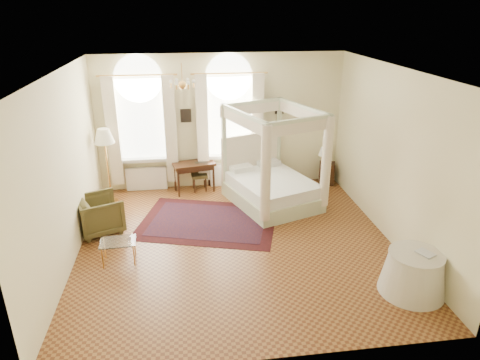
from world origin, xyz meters
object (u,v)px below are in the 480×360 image
at_px(stool, 199,176).
at_px(side_table, 413,273).
at_px(coffee_table, 118,243).
at_px(floor_lamp, 104,140).
at_px(armchair, 100,214).
at_px(canopy_bed, 272,183).
at_px(nightstand, 327,173).
at_px(writing_desk, 194,167).

height_order(stool, side_table, side_table).
bearing_deg(coffee_table, floor_lamp, 100.85).
bearing_deg(armchair, coffee_table, 179.78).
height_order(canopy_bed, coffee_table, canopy_bed).
bearing_deg(armchair, nightstand, -94.05).
bearing_deg(coffee_table, writing_desk, 64.15).
relative_size(canopy_bed, coffee_table, 3.90).
bearing_deg(nightstand, side_table, -91.18).
bearing_deg(armchair, writing_desk, -70.55).
distance_m(armchair, floor_lamp, 1.86).
relative_size(armchair, floor_lamp, 0.48).
bearing_deg(writing_desk, floor_lamp, -170.73).
distance_m(canopy_bed, writing_desk, 2.02).
relative_size(stool, armchair, 0.51).
relative_size(floor_lamp, side_table, 1.69).
height_order(canopy_bed, stool, canopy_bed).
distance_m(nightstand, floor_lamp, 5.55).
xyz_separation_m(nightstand, writing_desk, (-3.42, -0.05, 0.36)).
bearing_deg(coffee_table, stool, 62.60).
height_order(nightstand, armchair, armchair).
distance_m(canopy_bed, side_table, 3.91).
bearing_deg(stool, coffee_table, -117.40).
bearing_deg(floor_lamp, writing_desk, 9.27).
xyz_separation_m(stool, coffee_table, (-1.59, -3.07, 0.02)).
xyz_separation_m(writing_desk, armchair, (-1.97, -1.81, -0.25)).
bearing_deg(side_table, canopy_bed, 113.51).
distance_m(stool, floor_lamp, 2.43).
relative_size(nightstand, writing_desk, 0.51).
height_order(nightstand, floor_lamp, floor_lamp).
height_order(canopy_bed, nightstand, canopy_bed).
bearing_deg(canopy_bed, coffee_table, -147.49).
xyz_separation_m(canopy_bed, nightstand, (1.65, 1.01, -0.23)).
relative_size(stool, floor_lamp, 0.25).
height_order(stool, coffee_table, stool).
bearing_deg(side_table, stool, 124.86).
xyz_separation_m(armchair, coffee_table, (0.51, -1.21, -0.01)).
bearing_deg(stool, writing_desk, -159.41).
distance_m(canopy_bed, coffee_table, 3.83).
xyz_separation_m(canopy_bed, stool, (-1.64, 1.01, -0.15)).
bearing_deg(writing_desk, canopy_bed, -28.56).
relative_size(coffee_table, floor_lamp, 0.36).
distance_m(canopy_bed, stool, 1.93).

